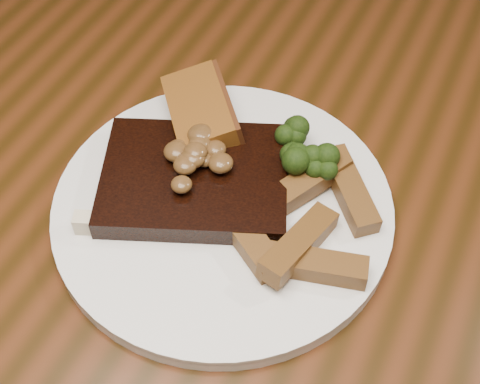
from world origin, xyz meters
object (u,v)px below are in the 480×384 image
object	(u,v)px
chair_far	(454,65)
dining_table	(236,248)
plate	(223,209)
garlic_bread	(200,124)
steak	(195,180)
potato_wedges	(303,220)

from	to	relation	value
chair_far	dining_table	bearing A→B (deg)	65.20
plate	garlic_bread	bearing A→B (deg)	130.07
chair_far	steak	size ratio (longest dim) A/B	4.94
chair_far	potato_wedges	distance (m)	0.74
potato_wedges	dining_table	bearing A→B (deg)	166.39
plate	steak	distance (m)	0.04
plate	steak	world-z (taller)	steak
potato_wedges	steak	bearing A→B (deg)	-179.23
steak	dining_table	bearing A→B (deg)	8.97
steak	potato_wedges	world-z (taller)	same
steak	potato_wedges	size ratio (longest dim) A/B	1.44
garlic_bread	chair_far	bearing A→B (deg)	123.27
dining_table	steak	bearing A→B (deg)	-148.49
plate	steak	xyz separation A→B (m)	(-0.03, 0.01, 0.02)
garlic_bread	potato_wedges	world-z (taller)	potato_wedges
chair_far	steak	distance (m)	0.76
plate	potato_wedges	world-z (taller)	potato_wedges
steak	garlic_bread	bearing A→B (deg)	91.57
steak	chair_far	bearing A→B (deg)	54.70
chair_far	potato_wedges	xyz separation A→B (m)	(-0.05, -0.67, 0.33)
dining_table	plate	distance (m)	0.10
dining_table	garlic_bread	bearing A→B (deg)	142.49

